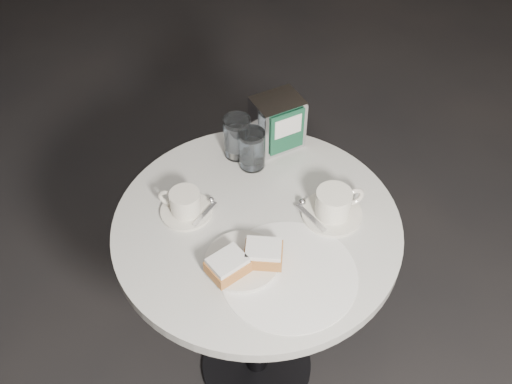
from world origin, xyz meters
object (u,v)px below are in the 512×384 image
object	(u,v)px
coffee_cup_right	(333,205)
napkin_dispenser	(277,123)
coffee_cup_left	(185,204)
water_glass_right	(252,150)
water_glass_left	(237,137)
cafe_table	(257,271)
beignet_plate	(244,260)

from	to	relation	value
coffee_cup_right	napkin_dispenser	xyz separation A→B (m)	(-0.10, 0.28, 0.04)
coffee_cup_left	water_glass_right	distance (m)	0.23
coffee_cup_right	water_glass_left	xyz separation A→B (m)	(-0.21, 0.25, 0.02)
cafe_table	water_glass_left	distance (m)	0.36
beignet_plate	coffee_cup_right	distance (m)	0.26
beignet_plate	coffee_cup_right	world-z (taller)	coffee_cup_right
water_glass_right	water_glass_left	bearing A→B (deg)	124.93
coffee_cup_right	water_glass_left	size ratio (longest dim) A/B	1.54
coffee_cup_right	beignet_plate	bearing A→B (deg)	-165.03
water_glass_left	water_glass_right	distance (m)	0.06
coffee_cup_left	napkin_dispenser	bearing A→B (deg)	65.28
cafe_table	coffee_cup_left	distance (m)	0.29
coffee_cup_left	napkin_dispenser	world-z (taller)	napkin_dispenser
cafe_table	water_glass_right	size ratio (longest dim) A/B	6.74
napkin_dispenser	water_glass_left	bearing A→B (deg)	173.31
water_glass_left	napkin_dispenser	distance (m)	0.12
beignet_plate	water_glass_right	distance (m)	0.33
cafe_table	napkin_dispenser	world-z (taller)	napkin_dispenser
water_glass_right	napkin_dispenser	xyz separation A→B (m)	(0.08, 0.08, 0.02)
beignet_plate	napkin_dispenser	bearing A→B (deg)	72.25
cafe_table	water_glass_right	bearing A→B (deg)	87.21
coffee_cup_right	water_glass_left	world-z (taller)	water_glass_left
beignet_plate	coffee_cup_right	size ratio (longest dim) A/B	1.14
cafe_table	napkin_dispenser	xyz separation A→B (m)	(0.09, 0.28, 0.27)
water_glass_left	water_glass_right	bearing A→B (deg)	-55.07
beignet_plate	water_glass_left	bearing A→B (deg)	87.14
napkin_dispenser	beignet_plate	bearing A→B (deg)	-129.23
water_glass_left	coffee_cup_right	bearing A→B (deg)	-49.70
cafe_table	napkin_dispenser	bearing A→B (deg)	72.72
cafe_table	water_glass_left	bearing A→B (deg)	95.45
coffee_cup_left	water_glass_left	xyz separation A→B (m)	(0.15, 0.20, 0.03)
beignet_plate	napkin_dispenser	xyz separation A→B (m)	(0.13, 0.41, 0.05)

